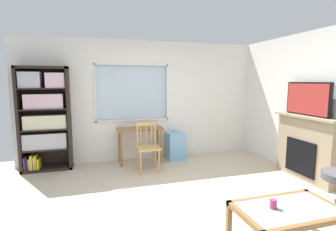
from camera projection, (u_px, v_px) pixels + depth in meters
name	position (u px, v px, depth m)	size (l,w,h in m)	color
ground	(178.00, 210.00, 3.43)	(6.05, 5.88, 0.02)	beige
wall_back_with_window	(144.00, 102.00, 5.59)	(5.05, 0.15, 2.52)	white
bookshelf	(45.00, 116.00, 4.85)	(0.90, 0.38, 1.95)	black
desk_under_window	(140.00, 134.00, 5.30)	(0.92, 0.44, 0.73)	olive
wooden_chair	(148.00, 147.00, 4.84)	(0.42, 0.40, 0.90)	tan
plastic_drawer_unit	(175.00, 146.00, 5.60)	(0.35, 0.40, 0.58)	#72ADDB
fireplace	(305.00, 147.00, 4.42)	(0.26, 1.26, 1.11)	tan
tv	(308.00, 99.00, 4.31)	(0.06, 0.89, 0.56)	black
coffee_table	(288.00, 213.00, 2.57)	(1.04, 0.62, 0.44)	#8C9E99
sippy_cup	(273.00, 204.00, 2.55)	(0.07, 0.07, 0.09)	#DB3D84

